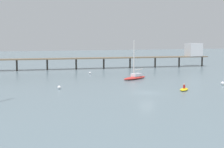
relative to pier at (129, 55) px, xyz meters
name	(u,v)px	position (x,y,z in m)	size (l,w,h in m)	color
ground_plane	(147,93)	(-16.12, -40.49, -4.05)	(400.00, 400.00, 0.00)	slate
pier	(129,55)	(0.00, 0.00, 0.00)	(84.61, 14.46, 7.50)	brown
sailboat_red	(135,77)	(-10.24, -24.53, -3.48)	(7.16, 4.63, 8.51)	red
dinghy_yellow	(184,89)	(-9.13, -40.79, -3.84)	(2.91, 2.78, 1.14)	yellow
mooring_buoy_mid	(223,83)	(1.23, -38.54, -3.71)	(0.69, 0.69, 0.69)	silver
mooring_buoy_outer	(90,73)	(-16.23, -11.21, -3.79)	(0.53, 0.53, 0.53)	silver
mooring_buoy_far	(59,87)	(-28.42, -31.41, -3.75)	(0.61, 0.61, 0.61)	silver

